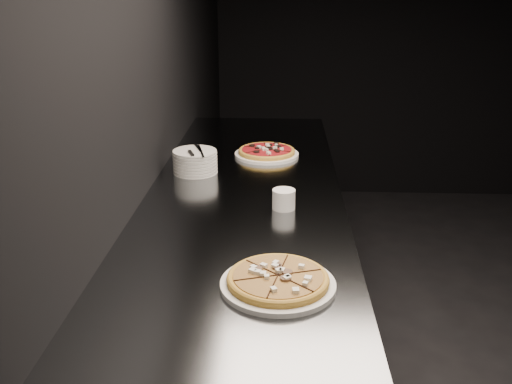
{
  "coord_description": "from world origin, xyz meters",
  "views": [
    {
      "loc": [
        -1.99,
        -2.07,
        1.68
      ],
      "look_at": [
        -2.08,
        -0.15,
        0.96
      ],
      "focal_mm": 40.0,
      "sensor_mm": 36.0,
      "label": 1
    }
  ],
  "objects_px": {
    "pizza_mushroom": "(278,281)",
    "ramekin": "(284,199)",
    "pizza_tomato": "(267,152)",
    "counter": "(246,293)",
    "plate_stack": "(195,161)",
    "cutlery": "(196,151)"
  },
  "relations": [
    {
      "from": "pizza_mushroom",
      "to": "pizza_tomato",
      "type": "bearing_deg",
      "value": 93.08
    },
    {
      "from": "pizza_mushroom",
      "to": "ramekin",
      "type": "distance_m",
      "value": 0.55
    },
    {
      "from": "counter",
      "to": "ramekin",
      "type": "relative_size",
      "value": 30.19
    },
    {
      "from": "pizza_mushroom",
      "to": "plate_stack",
      "type": "relative_size",
      "value": 1.86
    },
    {
      "from": "plate_stack",
      "to": "ramekin",
      "type": "bearing_deg",
      "value": -46.48
    },
    {
      "from": "pizza_tomato",
      "to": "plate_stack",
      "type": "bearing_deg",
      "value": -139.06
    },
    {
      "from": "pizza_mushroom",
      "to": "counter",
      "type": "bearing_deg",
      "value": 100.29
    },
    {
      "from": "counter",
      "to": "pizza_tomato",
      "type": "height_order",
      "value": "pizza_tomato"
    },
    {
      "from": "ramekin",
      "to": "cutlery",
      "type": "bearing_deg",
      "value": 133.99
    },
    {
      "from": "plate_stack",
      "to": "cutlery",
      "type": "distance_m",
      "value": 0.05
    },
    {
      "from": "plate_stack",
      "to": "ramekin",
      "type": "xyz_separation_m",
      "value": [
        0.37,
        -0.39,
        -0.01
      ]
    },
    {
      "from": "cutlery",
      "to": "pizza_mushroom",
      "type": "bearing_deg",
      "value": -89.6
    },
    {
      "from": "pizza_tomato",
      "to": "counter",
      "type": "bearing_deg",
      "value": -99.0
    },
    {
      "from": "counter",
      "to": "cutlery",
      "type": "bearing_deg",
      "value": 139.55
    },
    {
      "from": "counter",
      "to": "plate_stack",
      "type": "bearing_deg",
      "value": 138.41
    },
    {
      "from": "pizza_mushroom",
      "to": "cutlery",
      "type": "distance_m",
      "value": 1.0
    },
    {
      "from": "cutlery",
      "to": "ramekin",
      "type": "bearing_deg",
      "value": -66.23
    },
    {
      "from": "plate_stack",
      "to": "pizza_tomato",
      "type": "bearing_deg",
      "value": 40.94
    },
    {
      "from": "pizza_tomato",
      "to": "cutlery",
      "type": "xyz_separation_m",
      "value": [
        -0.29,
        -0.27,
        0.08
      ]
    },
    {
      "from": "counter",
      "to": "pizza_mushroom",
      "type": "xyz_separation_m",
      "value": [
        0.14,
        -0.75,
        0.48
      ]
    },
    {
      "from": "cutlery",
      "to": "ramekin",
      "type": "relative_size",
      "value": 2.41
    },
    {
      "from": "pizza_mushroom",
      "to": "ramekin",
      "type": "xyz_separation_m",
      "value": [
        0.01,
        0.55,
        0.02
      ]
    }
  ]
}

